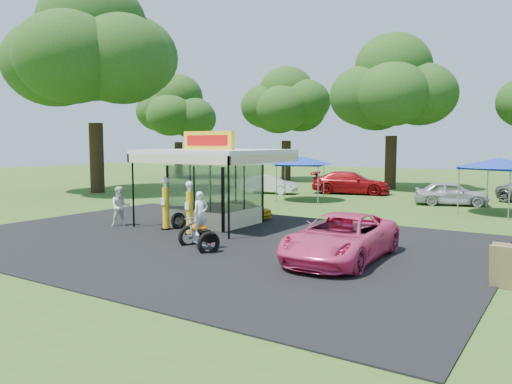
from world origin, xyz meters
TOP-DOWN VIEW (x-y plane):
  - ground at (0.00, 0.00)m, footprint 120.00×120.00m
  - asphalt_apron at (0.00, 2.00)m, footprint 20.00×14.00m
  - gas_station_kiosk at (-2.00, 4.99)m, footprint 5.40×5.40m
  - gas_pump_left at (-2.92, 2.73)m, footprint 0.42×0.42m
  - gas_pump_right at (-1.31, 2.38)m, footprint 0.41×0.41m
  - motorcycle at (0.79, 0.45)m, footprint 1.86×1.42m
  - spare_tires at (-2.75, 3.29)m, footprint 0.86×0.58m
  - a_frame_sign at (10.10, 1.08)m, footprint 0.64×0.57m
  - kiosk_car at (-2.00, 7.20)m, footprint 2.82×1.13m
  - pink_sedan at (5.44, 1.67)m, footprint 2.55×5.31m
  - spectator_west at (-5.22, 2.31)m, footprint 1.04×1.09m
  - bg_car_a at (-7.28, 18.20)m, footprint 4.20×2.07m
  - bg_car_b at (-2.18, 21.14)m, footprint 5.94×3.58m
  - bg_car_c at (5.33, 18.16)m, footprint 4.47×2.88m
  - tent_west at (-3.26, 15.48)m, footprint 4.03×4.03m
  - tent_east at (8.13, 15.50)m, footprint 4.17×4.17m
  - oak_far_a at (-24.00, 27.22)m, footprint 8.88×8.88m
  - oak_far_b at (-12.53, 29.99)m, footprint 9.02×9.02m
  - oak_far_c at (-1.09, 26.71)m, footprint 10.16×10.16m
  - oak_near at (-18.35, 11.90)m, footprint 13.15×13.15m

SIDE VIEW (x-z plane):
  - ground at x=0.00m, z-range 0.00..0.00m
  - asphalt_apron at x=0.00m, z-range 0.00..0.04m
  - spare_tires at x=-2.75m, z-range -0.01..0.70m
  - kiosk_car at x=-2.00m, z-range 0.00..0.96m
  - a_frame_sign at x=10.10m, z-range 0.01..1.14m
  - bg_car_a at x=-7.28m, z-range 0.00..1.32m
  - bg_car_c at x=5.33m, z-range 0.00..1.42m
  - pink_sedan at x=5.44m, z-range 0.00..1.46m
  - bg_car_b at x=-2.18m, z-range 0.00..1.61m
  - motorcycle at x=0.79m, z-range -0.23..1.88m
  - spectator_west at x=-5.22m, z-range 0.00..1.77m
  - gas_pump_right at x=-1.31m, z-range -0.04..2.13m
  - gas_pump_left at x=-2.92m, z-range -0.05..2.20m
  - gas_station_kiosk at x=-2.00m, z-range -0.31..3.87m
  - tent_west at x=-3.26m, z-range 1.14..3.96m
  - tent_east at x=8.13m, z-range 1.18..4.09m
  - oak_far_a at x=-24.00m, z-range 1.43..11.96m
  - oak_far_b at x=-12.53m, z-range 1.49..12.24m
  - oak_far_c at x=-1.09m, z-range 1.61..13.58m
  - oak_near at x=-18.35m, z-range 1.92..17.06m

